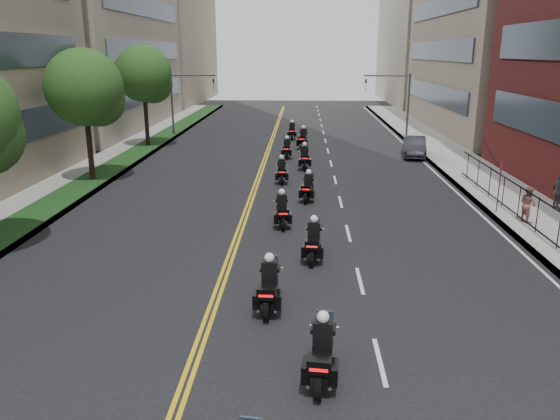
% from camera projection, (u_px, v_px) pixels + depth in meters
% --- Properties ---
extents(sidewalk_right, '(4.00, 90.00, 0.15)m').
position_uv_depth(sidewalk_right, '(483.00, 180.00, 32.42)').
color(sidewalk_right, gray).
rests_on(sidewalk_right, ground).
extents(sidewalk_left, '(4.00, 90.00, 0.15)m').
position_uv_depth(sidewalk_left, '(86.00, 176.00, 33.37)').
color(sidewalk_left, gray).
rests_on(sidewalk_left, ground).
extents(grass_strip, '(2.00, 90.00, 0.04)m').
position_uv_depth(grass_strip, '(99.00, 175.00, 33.31)').
color(grass_strip, '#163D16').
rests_on(grass_strip, sidewalk_left).
extents(building_right_far, '(15.00, 28.00, 26.00)m').
position_uv_depth(building_right_far, '(443.00, 11.00, 79.26)').
color(building_right_far, gray).
rests_on(building_right_far, ground).
extents(building_left_far, '(16.00, 28.00, 26.00)m').
position_uv_depth(building_left_far, '(148.00, 12.00, 80.98)').
color(building_left_far, gray).
rests_on(building_left_far, ground).
extents(street_trees, '(4.40, 38.40, 7.98)m').
position_uv_depth(street_trees, '(44.00, 102.00, 25.78)').
color(street_trees, black).
rests_on(street_trees, ground).
extents(traffic_signal_right, '(4.09, 0.20, 5.60)m').
position_uv_depth(traffic_signal_right, '(398.00, 96.00, 47.81)').
color(traffic_signal_right, '#3F3F44').
rests_on(traffic_signal_right, ground).
extents(traffic_signal_left, '(4.09, 0.20, 5.60)m').
position_uv_depth(traffic_signal_left, '(182.00, 95.00, 48.56)').
color(traffic_signal_left, '#3F3F44').
rests_on(traffic_signal_left, ground).
extents(motorcycle_1, '(0.66, 2.32, 1.72)m').
position_uv_depth(motorcycle_1, '(322.00, 354.00, 12.66)').
color(motorcycle_1, black).
rests_on(motorcycle_1, ground).
extents(motorcycle_2, '(0.55, 2.35, 1.74)m').
position_uv_depth(motorcycle_2, '(269.00, 288.00, 16.21)').
color(motorcycle_2, black).
rests_on(motorcycle_2, ground).
extents(motorcycle_3, '(0.60, 2.27, 1.68)m').
position_uv_depth(motorcycle_3, '(313.00, 243.00, 20.10)').
color(motorcycle_3, black).
rests_on(motorcycle_3, ground).
extents(motorcycle_4, '(0.63, 2.24, 1.65)m').
position_uv_depth(motorcycle_4, '(282.00, 212.00, 24.00)').
color(motorcycle_4, black).
rests_on(motorcycle_4, ground).
extents(motorcycle_5, '(0.67, 2.20, 1.63)m').
position_uv_depth(motorcycle_5, '(308.00, 188.00, 28.10)').
color(motorcycle_5, black).
rests_on(motorcycle_5, ground).
extents(motorcycle_6, '(0.55, 2.20, 1.62)m').
position_uv_depth(motorcycle_6, '(282.00, 172.00, 31.99)').
color(motorcycle_6, black).
rests_on(motorcycle_6, ground).
extents(motorcycle_7, '(0.56, 2.40, 1.77)m').
position_uv_depth(motorcycle_7, '(305.00, 158.00, 35.67)').
color(motorcycle_7, black).
rests_on(motorcycle_7, ground).
extents(motorcycle_8, '(0.51, 2.18, 1.61)m').
position_uv_depth(motorcycle_8, '(287.00, 149.00, 39.37)').
color(motorcycle_8, black).
rests_on(motorcycle_8, ground).
extents(motorcycle_9, '(0.72, 2.49, 1.84)m').
position_uv_depth(motorcycle_9, '(303.00, 139.00, 43.14)').
color(motorcycle_9, black).
rests_on(motorcycle_9, ground).
extents(motorcycle_10, '(0.52, 2.27, 1.68)m').
position_uv_depth(motorcycle_10, '(292.00, 132.00, 47.77)').
color(motorcycle_10, black).
rests_on(motorcycle_10, ground).
extents(parked_sedan, '(2.17, 4.57, 1.45)m').
position_uv_depth(parked_sedan, '(414.00, 147.00, 39.88)').
color(parked_sedan, black).
rests_on(parked_sedan, ground).
extents(pedestrian_b, '(0.83, 0.93, 1.60)m').
position_uv_depth(pedestrian_b, '(528.00, 204.00, 24.08)').
color(pedestrian_b, '#996053').
rests_on(pedestrian_b, sidewalk_right).
extents(pedestrian_c, '(0.52, 1.07, 1.77)m').
position_uv_depth(pedestrian_c, '(559.00, 192.00, 25.89)').
color(pedestrian_c, '#45464D').
rests_on(pedestrian_c, sidewalk_right).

